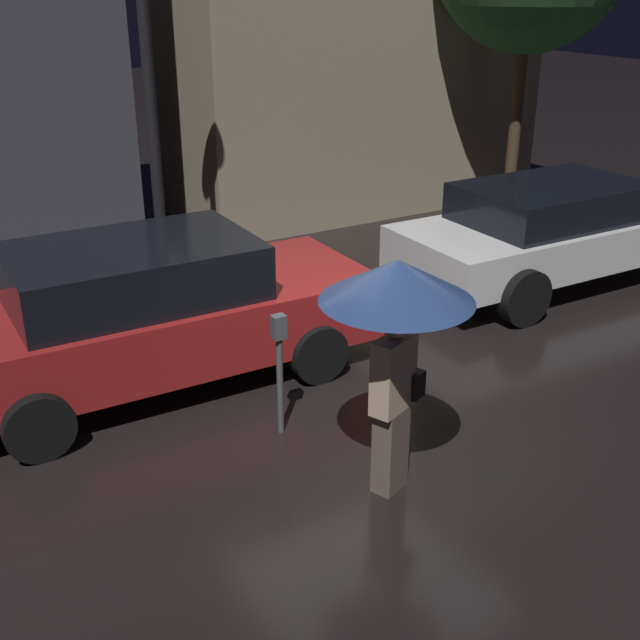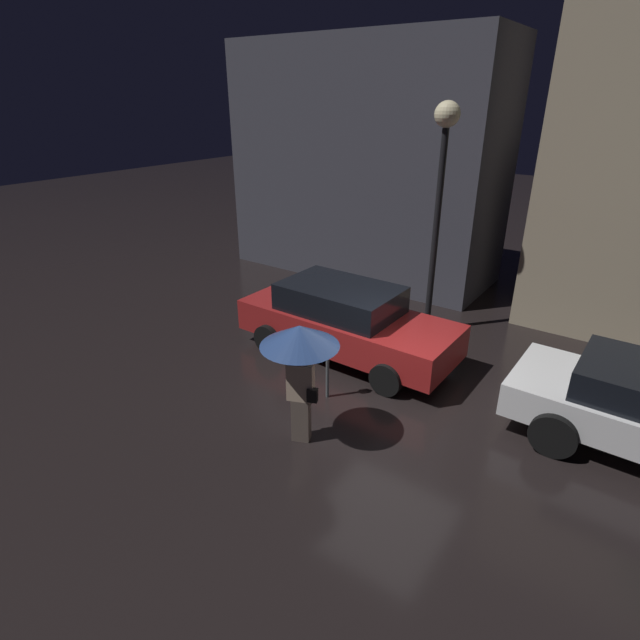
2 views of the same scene
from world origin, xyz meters
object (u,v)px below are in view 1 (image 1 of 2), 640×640
parked_car_red (150,311)px  pedestrian_with_umbrella (396,303)px  parking_meter (279,361)px  parked_car_white (555,229)px

parked_car_red → pedestrian_with_umbrella: bearing=-69.7°
pedestrian_with_umbrella → parking_meter: 1.58m
parked_car_red → pedestrian_with_umbrella: 3.11m
parked_car_white → pedestrian_with_umbrella: size_ratio=2.29×
parked_car_white → parking_meter: size_ratio=3.89×
pedestrian_with_umbrella → parking_meter: pedestrian_with_umbrella is taller
pedestrian_with_umbrella → parked_car_white: bearing=-171.2°
parked_car_red → parked_car_white: parked_car_red is taller
parked_car_red → parking_meter: bearing=-67.0°
parked_car_red → parking_meter: (0.64, -1.58, -0.05)m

